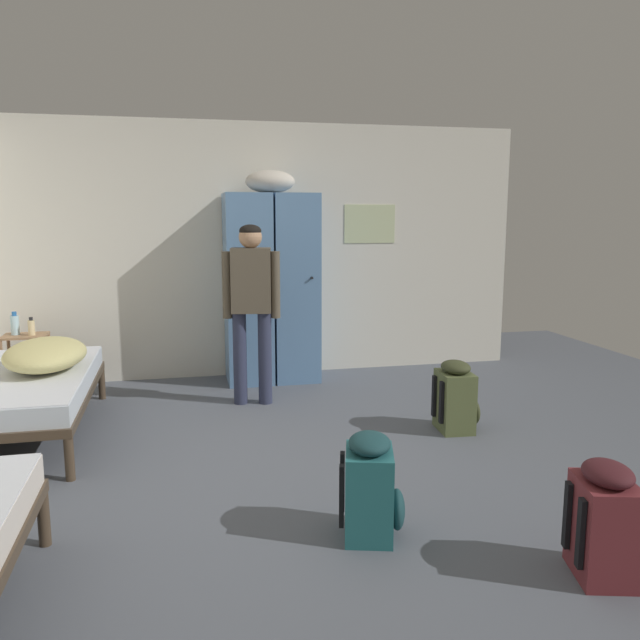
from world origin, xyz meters
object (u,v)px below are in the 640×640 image
Objects in this scene: shelf_unit at (27,359)px; backpack_olive at (456,398)px; backpack_maroon at (606,523)px; backpack_teal at (370,488)px; water_bottle at (15,325)px; bed_left_rear at (27,387)px; locker_bank at (271,284)px; bedding_heap at (46,354)px; person_traveler at (251,297)px; lotion_bottle at (31,327)px.

backpack_olive is (3.42, -1.75, -0.09)m from shelf_unit.
backpack_teal is (-0.94, 0.60, 0.00)m from backpack_maroon.
backpack_maroon is 1.00× the size of backpack_olive.
shelf_unit is 0.33m from water_bottle.
shelf_unit reaches higher than bed_left_rear.
locker_bank reaches higher than shelf_unit.
bedding_heap is 1.57× the size of backpack_olive.
bedding_heap is (0.13, 0.09, 0.22)m from bed_left_rear.
lotion_bottle is at bearing 161.27° from person_traveler.
lotion_bottle is at bearing 98.99° from bed_left_rear.
bedding_heap reaches higher than backpack_teal.
locker_bank is 2.28m from backpack_olive.
backpack_olive is at bearing -10.18° from bed_left_rear.
backpack_maroon is 2.04m from backpack_olive.
water_bottle is 3.95m from backpack_olive.
locker_bank reaches higher than lotion_bottle.
backpack_teal is at bearing -54.14° from shelf_unit.
backpack_olive is at bearing -26.98° from lotion_bottle.
backpack_teal is at bearing -54.63° from lotion_bottle.
person_traveler is at bearing 15.69° from bed_left_rear.
person_traveler reaches higher than bed_left_rear.
bedding_heap reaches higher than backpack_olive.
backpack_teal is (2.38, -3.20, -0.40)m from water_bottle.
bed_left_rear is 1.18m from lotion_bottle.
locker_bank is 2.46m from bed_left_rear.
backpack_maroon is at bearing -49.75° from lotion_bottle.
backpack_olive is (1.44, -1.06, -0.68)m from person_traveler.
lotion_bottle is at bearing -29.74° from shelf_unit.
locker_bank is 1.09× the size of bed_left_rear.
locker_bank reaches higher than backpack_maroon.
locker_bank reaches higher than person_traveler.
bedding_heap is at bearing 167.73° from backpack_olive.
lotion_bottle is 0.30× the size of backpack_maroon.
lotion_bottle reaches higher than shelf_unit.
water_bottle reaches higher than lotion_bottle.
person_traveler is at bearing 13.77° from bedding_heap.
shelf_unit is at bearing 150.26° from lotion_bottle.
lotion_bottle is at bearing 153.02° from backpack_olive.
person_traveler reaches higher than backpack_maroon.
person_traveler is at bearing 111.99° from backpack_maroon.
water_bottle is (-2.07, 0.71, -0.28)m from person_traveler.
water_bottle is 0.38× the size of backpack_teal.
shelf_unit is 1.04× the size of backpack_maroon.
bed_left_rear is 1.27m from water_bottle.
backpack_olive is (0.19, 2.03, 0.00)m from backpack_maroon.
person_traveler is (1.61, 0.39, 0.34)m from bedding_heap.
backpack_olive reaches higher than bed_left_rear.
backpack_maroon is at bearing -32.66° from backpack_teal.
lotion_bottle reaches higher than bedding_heap.
backpack_teal is 1.00× the size of backpack_olive.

